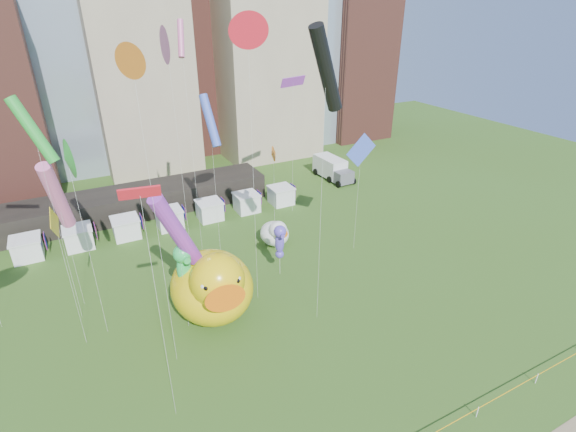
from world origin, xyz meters
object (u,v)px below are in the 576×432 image
big_duck (213,285)px  box_truck (332,168)px  seahorse_green (184,265)px  small_duck (275,233)px  seahorse_purple (280,239)px

big_duck → box_truck: size_ratio=1.30×
big_duck → seahorse_green: size_ratio=1.31×
small_duck → box_truck: (16.83, 14.38, 0.09)m
seahorse_purple → box_truck: (18.99, 19.85, -2.36)m
seahorse_green → seahorse_purple: bearing=13.2°
small_duck → box_truck: size_ratio=0.60×
big_duck → seahorse_purple: big_duck is taller
big_duck → seahorse_green: 3.09m
seahorse_green → big_duck: bearing=-17.5°
big_duck → box_truck: 35.53m
seahorse_green → seahorse_purple: (9.96, 2.74, -1.59)m
seahorse_green → seahorse_purple: seahorse_green is taller
big_duck → seahorse_green: bearing=170.2°
small_duck → seahorse_green: (-12.13, -8.21, 4.05)m
small_duck → seahorse_green: bearing=-140.0°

